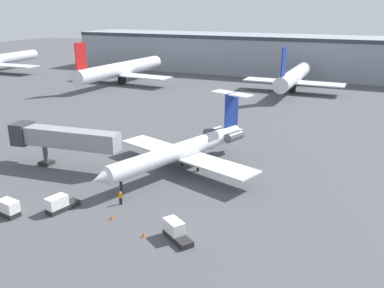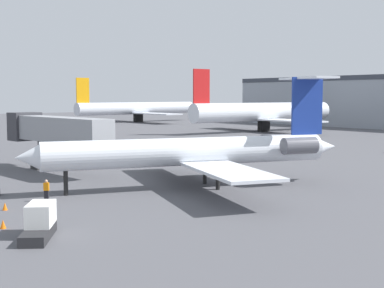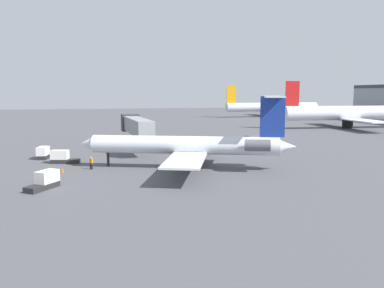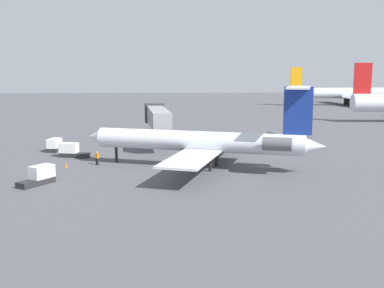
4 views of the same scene
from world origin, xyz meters
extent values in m
cube|color=#4C4C51|center=(0.00, 0.00, -0.05)|extent=(400.00, 400.00, 0.10)
cylinder|color=silver|center=(0.42, -1.79, 3.22)|extent=(10.80, 24.67, 2.43)
cone|color=silver|center=(-4.11, -14.47, 3.22)|extent=(2.91, 2.85, 2.31)
cone|color=silver|center=(4.98, 10.99, 3.22)|extent=(2.82, 3.14, 2.06)
cube|color=silver|center=(6.65, -2.95, 2.30)|extent=(11.91, 7.87, 0.24)
cube|color=silver|center=(-5.15, 1.26, 2.30)|extent=(11.91, 7.87, 0.24)
cylinder|color=#595960|center=(5.66, 6.60, 3.62)|extent=(2.49, 3.52, 1.50)
cylinder|color=#595960|center=(1.68, 8.03, 3.62)|extent=(2.49, 3.52, 1.50)
cube|color=navy|center=(4.34, 9.20, 7.12)|extent=(1.30, 3.09, 5.38)
cube|color=silver|center=(4.34, 9.20, 9.71)|extent=(7.21, 4.55, 0.20)
cylinder|color=black|center=(-3.17, -11.83, 1.00)|extent=(0.36, 0.36, 2.00)
cylinder|color=black|center=(2.60, -0.44, 1.00)|extent=(0.36, 0.36, 2.00)
cylinder|color=black|center=(-0.42, 0.63, 1.00)|extent=(0.36, 0.36, 2.00)
cube|color=gray|center=(-15.36, -6.62, 4.56)|extent=(16.34, 4.05, 2.60)
cube|color=#333338|center=(-23.02, -7.32, 4.56)|extent=(2.68, 3.40, 3.20)
cylinder|color=#4C4C51|center=(-19.39, -6.99, 1.63)|extent=(0.70, 0.70, 3.26)
cube|color=#262626|center=(-19.39, -6.99, 0.25)|extent=(1.80, 1.80, 0.50)
cube|color=black|center=(-1.84, -14.07, 0.42)|extent=(0.39, 0.40, 0.85)
cube|color=orange|center=(-1.84, -14.07, 1.15)|extent=(0.45, 0.47, 0.60)
sphere|color=tan|center=(-1.84, -14.07, 1.57)|extent=(0.24, 0.24, 0.24)
cube|color=#262628|center=(7.99, -18.88, 0.30)|extent=(4.09, 3.42, 0.60)
cube|color=white|center=(7.33, -18.43, 1.25)|extent=(2.77, 2.51, 1.30)
cone|color=orange|center=(-0.74, -17.67, 0.28)|extent=(0.36, 0.36, 0.55)
cone|color=orange|center=(4.41, -19.62, 0.28)|extent=(0.36, 0.36, 0.55)
cylinder|color=silver|center=(-99.88, 58.41, 4.22)|extent=(5.24, 41.96, 3.64)
cube|color=orange|center=(-99.15, 39.50, 9.54)|extent=(0.45, 4.01, 7.00)
cube|color=silver|center=(-99.88, 58.41, 2.80)|extent=(35.36, 7.34, 0.30)
cube|color=black|center=(-99.88, 58.41, 1.20)|extent=(1.20, 2.80, 2.40)
cylinder|color=silver|center=(-45.93, 56.65, 4.45)|extent=(7.26, 38.54, 4.09)
cube|color=red|center=(-47.36, 39.54, 9.99)|extent=(0.63, 4.01, 7.00)
cube|color=silver|center=(-45.93, 56.65, 2.80)|extent=(32.58, 8.65, 0.30)
cube|color=black|center=(-45.93, 56.65, 1.20)|extent=(1.20, 2.80, 2.40)
camera|label=1|loc=(24.31, -53.38, 22.91)|focal=39.75mm
camera|label=2|loc=(36.39, -30.62, 8.10)|focal=49.68mm
camera|label=3|loc=(49.71, -12.32, 10.22)|focal=35.24mm
camera|label=4|loc=(53.95, -5.84, 11.42)|focal=42.42mm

